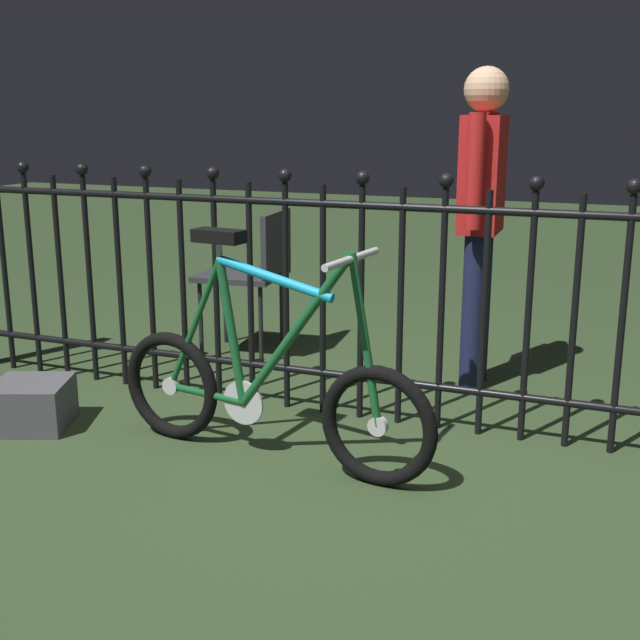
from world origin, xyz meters
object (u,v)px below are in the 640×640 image
object	(u,v)px
bicycle	(267,388)
person_visitor	(481,204)
chair_charcoal	(254,266)
display_crate	(32,404)

from	to	relation	value
bicycle	person_visitor	distance (m)	1.46
chair_charcoal	person_visitor	xyz separation A→B (m)	(1.24, -0.08, 0.40)
bicycle	person_visitor	bearing A→B (deg)	65.02
chair_charcoal	bicycle	bearing A→B (deg)	-62.12
person_visitor	display_crate	size ratio (longest dim) A/B	4.96
bicycle	display_crate	world-z (taller)	bicycle
bicycle	person_visitor	world-z (taller)	person_visitor
chair_charcoal	display_crate	size ratio (longest dim) A/B	2.61
person_visitor	display_crate	bearing A→B (deg)	-142.48
chair_charcoal	person_visitor	distance (m)	1.31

